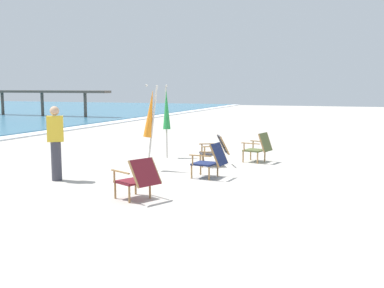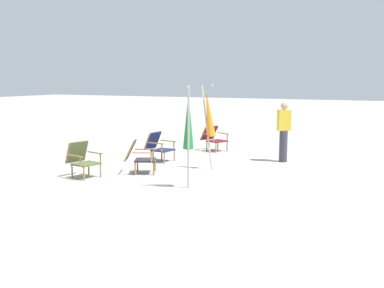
# 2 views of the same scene
# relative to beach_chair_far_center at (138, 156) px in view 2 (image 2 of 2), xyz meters

# --- Properties ---
(ground_plane) EXTENTS (80.00, 80.00, 0.00)m
(ground_plane) POSITION_rel_beach_chair_far_center_xyz_m (-0.77, -0.27, -0.43)
(ground_plane) COLOR #B2AAA0
(beach_chair_far_center) EXTENTS (0.84, 0.91, 0.79)m
(beach_chair_far_center) POSITION_rel_beach_chair_far_center_xyz_m (0.00, 0.00, 0.00)
(beach_chair_far_center) COLOR #28282D
(beach_chair_far_center) RESTS_ON ground
(beach_chair_back_left) EXTENTS (0.71, 0.79, 0.82)m
(beach_chair_back_left) POSITION_rel_beach_chair_far_center_xyz_m (0.91, -0.95, 0.01)
(beach_chair_back_left) COLOR #515B33
(beach_chair_back_left) RESTS_ON ground
(beach_chair_mid_center) EXTENTS (0.65, 0.78, 0.80)m
(beach_chair_mid_center) POSITION_rel_beach_chair_far_center_xyz_m (-1.59, -0.38, 0.00)
(beach_chair_mid_center) COLOR #19234C
(beach_chair_mid_center) RESTS_ON ground
(beach_chair_back_right) EXTENTS (0.85, 0.95, 0.77)m
(beach_chair_back_right) POSITION_rel_beach_chair_far_center_xyz_m (-3.95, 0.24, -0.01)
(beach_chair_back_right) COLOR maroon
(beach_chair_back_right) RESTS_ON ground
(umbrella_furled_green) EXTENTS (0.43, 0.37, 2.11)m
(umbrella_furled_green) POSITION_rel_beach_chair_far_center_xyz_m (0.86, 1.76, 0.96)
(umbrella_furled_green) COLOR #B7B2A8
(umbrella_furled_green) RESTS_ON ground
(umbrella_furled_orange) EXTENTS (0.22, 0.39, 2.11)m
(umbrella_furled_orange) POSITION_rel_beach_chair_far_center_xyz_m (-1.19, 1.30, 0.96)
(umbrella_furled_orange) COLOR #B7B2A8
(umbrella_furled_orange) RESTS_ON ground
(person_near_chairs) EXTENTS (0.35, 0.39, 1.63)m
(person_near_chairs) POSITION_rel_beach_chair_far_center_xyz_m (-3.00, 2.72, 0.41)
(person_near_chairs) COLOR #383842
(person_near_chairs) RESTS_ON ground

